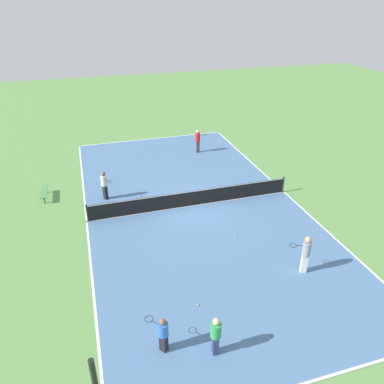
# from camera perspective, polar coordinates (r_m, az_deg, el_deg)

# --- Properties ---
(ground_plane) EXTENTS (80.00, 80.00, 0.00)m
(ground_plane) POSITION_cam_1_polar(r_m,az_deg,el_deg) (21.53, -0.00, -2.11)
(ground_plane) COLOR #60934C
(court_surface) EXTENTS (11.89, 23.41, 0.02)m
(court_surface) POSITION_cam_1_polar(r_m,az_deg,el_deg) (21.53, -0.00, -2.09)
(court_surface) COLOR #4C729E
(court_surface) RESTS_ON ground_plane
(tennis_net) EXTENTS (11.69, 0.10, 1.00)m
(tennis_net) POSITION_cam_1_polar(r_m,az_deg,el_deg) (21.27, -0.00, -0.88)
(tennis_net) COLOR black
(tennis_net) RESTS_ON court_surface
(bench) EXTENTS (0.36, 1.63, 0.45)m
(bench) POSITION_cam_1_polar(r_m,az_deg,el_deg) (23.82, -21.57, -0.03)
(bench) COLOR #4C8C4C
(bench) RESTS_ON ground_plane
(player_coach_red) EXTENTS (0.95, 0.39, 1.78)m
(player_coach_red) POSITION_cam_1_polar(r_m,az_deg,el_deg) (28.52, 0.89, 8.03)
(player_coach_red) COLOR #4C4C51
(player_coach_red) RESTS_ON court_surface
(player_near_blue) EXTENTS (0.84, 0.93, 1.43)m
(player_near_blue) POSITION_cam_1_polar(r_m,az_deg,el_deg) (13.33, -4.46, -20.60)
(player_near_blue) COLOR black
(player_near_blue) RESTS_ON court_surface
(player_far_white) EXTENTS (0.73, 0.98, 1.76)m
(player_far_white) POSITION_cam_1_polar(r_m,az_deg,el_deg) (22.34, -13.21, 1.29)
(player_far_white) COLOR black
(player_far_white) RESTS_ON court_surface
(player_baseline_gray) EXTENTS (0.99, 0.60, 1.83)m
(player_baseline_gray) POSITION_cam_1_polar(r_m,az_deg,el_deg) (16.82, 16.96, -8.72)
(player_baseline_gray) COLOR white
(player_baseline_gray) RESTS_ON court_surface
(player_far_green) EXTENTS (0.40, 0.40, 1.58)m
(player_far_green) POSITION_cam_1_polar(r_m,az_deg,el_deg) (13.18, 3.64, -20.78)
(player_far_green) COLOR navy
(player_far_green) RESTS_ON court_surface
(tennis_ball_midcourt) EXTENTS (0.07, 0.07, 0.07)m
(tennis_ball_midcourt) POSITION_cam_1_polar(r_m,az_deg,el_deg) (15.26, 0.90, -16.81)
(tennis_ball_midcourt) COLOR #CCE033
(tennis_ball_midcourt) RESTS_ON court_surface
(tennis_ball_near_net) EXTENTS (0.07, 0.07, 0.07)m
(tennis_ball_near_net) POSITION_cam_1_polar(r_m,az_deg,el_deg) (18.95, 6.64, -6.78)
(tennis_ball_near_net) COLOR #CCE033
(tennis_ball_near_net) RESTS_ON court_surface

